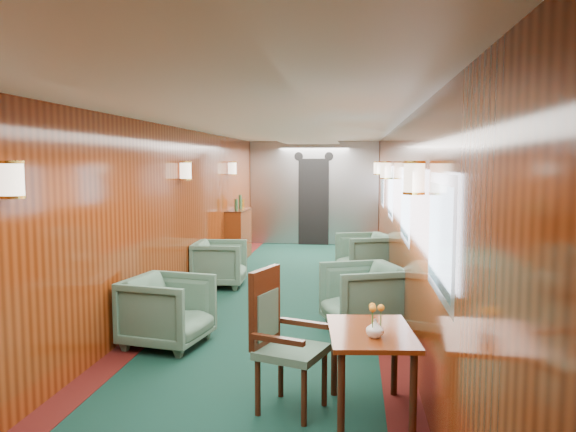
# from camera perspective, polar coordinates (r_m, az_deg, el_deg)

# --- Properties ---
(room) EXTENTS (12.00, 12.10, 2.40)m
(room) POSITION_cam_1_polar(r_m,az_deg,el_deg) (7.18, -0.78, 3.22)
(room) COLOR black
(room) RESTS_ON ground
(bulkhead) EXTENTS (2.98, 0.17, 2.39)m
(bulkhead) POSITION_cam_1_polar(r_m,az_deg,el_deg) (13.08, 2.64, 2.27)
(bulkhead) COLOR #A1A4A8
(bulkhead) RESTS_ON ground
(windows_right) EXTENTS (0.02, 8.60, 0.80)m
(windows_right) POSITION_cam_1_polar(r_m,az_deg,el_deg) (7.40, 10.99, 1.76)
(windows_right) COLOR #A5A6AB
(windows_right) RESTS_ON ground
(wall_sconces) EXTENTS (2.97, 7.97, 0.25)m
(wall_sconces) POSITION_cam_1_polar(r_m,az_deg,el_deg) (7.74, -0.23, 4.54)
(wall_sconces) COLOR beige
(wall_sconces) RESTS_ON ground
(dining_table) EXTENTS (0.70, 0.94, 0.66)m
(dining_table) POSITION_cam_1_polar(r_m,az_deg,el_deg) (4.36, 8.39, -12.77)
(dining_table) COLOR maroon
(dining_table) RESTS_ON ground
(side_chair) EXTENTS (0.61, 0.63, 1.10)m
(side_chair) POSITION_cam_1_polar(r_m,az_deg,el_deg) (4.44, -0.86, -11.87)
(side_chair) COLOR #1A3D30
(side_chair) RESTS_ON ground
(credenza) EXTENTS (0.35, 1.11, 1.27)m
(credenza) POSITION_cam_1_polar(r_m,az_deg,el_deg) (11.18, -5.06, -1.79)
(credenza) COLOR maroon
(credenza) RESTS_ON ground
(flower_vase) EXTENTS (0.15, 0.15, 0.14)m
(flower_vase) POSITION_cam_1_polar(r_m,az_deg,el_deg) (4.15, 8.83, -11.21)
(flower_vase) COLOR silver
(flower_vase) RESTS_ON dining_table
(armchair_left_near) EXTENTS (0.94, 0.92, 0.74)m
(armchair_left_near) POSITION_cam_1_polar(r_m,az_deg,el_deg) (6.08, -12.12, -9.41)
(armchair_left_near) COLOR #1A3D30
(armchair_left_near) RESTS_ON ground
(armchair_left_far) EXTENTS (0.82, 0.80, 0.71)m
(armchair_left_far) POSITION_cam_1_polar(r_m,az_deg,el_deg) (8.77, -6.94, -4.82)
(armchair_left_far) COLOR #1A3D30
(armchair_left_far) RESTS_ON ground
(armchair_right_near) EXTENTS (1.07, 1.05, 0.76)m
(armchair_right_near) POSITION_cam_1_polar(r_m,az_deg,el_deg) (6.55, 7.56, -8.14)
(armchair_right_near) COLOR #1A3D30
(armchair_right_near) RESTS_ON ground
(armchair_right_far) EXTENTS (1.03, 1.01, 0.74)m
(armchair_right_far) POSITION_cam_1_polar(r_m,az_deg,el_deg) (9.44, 7.77, -4.00)
(armchair_right_far) COLOR #1A3D30
(armchair_right_far) RESTS_ON ground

